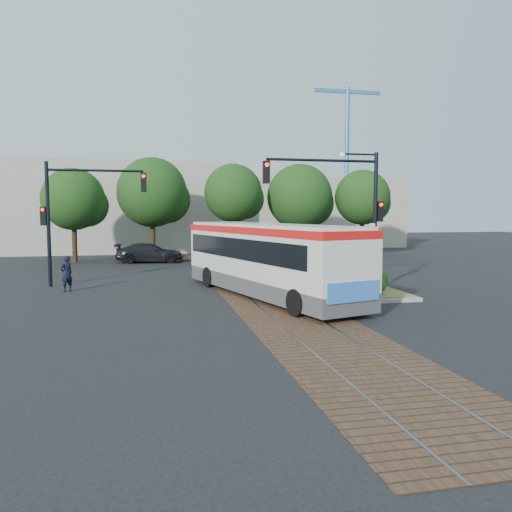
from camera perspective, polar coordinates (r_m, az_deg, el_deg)
The scene contains 11 objects.
ground at distance 22.30m, azimuth 0.43°, elevation -4.22°, with size 120.00×120.00×0.00m, color black.
trackbed at distance 26.18m, azimuth -1.48°, elevation -2.83°, with size 3.60×40.00×0.02m.
tree_row at distance 38.40m, azimuth -3.16°, elevation 6.90°, with size 26.40×5.60×7.67m.
warehouses at distance 50.42m, azimuth -7.32°, elevation 5.23°, with size 40.00×13.00×8.00m.
crane at distance 60.43m, azimuth 10.33°, elevation 11.87°, with size 8.00×0.50×18.00m.
city_bus at distance 21.20m, azimuth 1.15°, elevation -0.01°, with size 5.52×11.75×3.09m.
traffic_island at distance 22.95m, azimuth 12.78°, elevation -3.25°, with size 2.20×5.20×1.13m.
signal_pole_main at distance 22.43m, azimuth 10.64°, elevation 6.41°, with size 5.49×0.46×6.00m.
signal_pole_left at distance 25.73m, azimuth -20.21°, elevation 5.34°, with size 4.99×0.34×6.00m.
officer at distance 24.10m, azimuth -20.83°, elevation -1.89°, with size 0.60×0.39×1.63m, color black.
parked_car at distance 36.43m, azimuth -12.07°, elevation 0.35°, with size 1.94×4.77×1.38m, color black.
Camera 1 is at (-4.80, -21.49, 3.57)m, focal length 35.00 mm.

